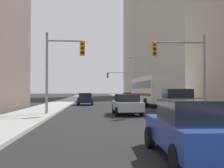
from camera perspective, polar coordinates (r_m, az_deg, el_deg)
name	(u,v)px	position (r m, az deg, el deg)	size (l,w,h in m)	color
sidewalk_left	(69,100)	(52.61, -8.95, -3.32)	(3.51, 160.00, 0.15)	#9E9E99
sidewalk_right	(142,100)	(53.28, 6.26, -3.31)	(3.51, 160.00, 0.15)	#9E9E99
city_bus	(150,90)	(32.72, 8.01, -1.18)	(2.86, 11.57, 3.40)	silver
pickup_truck_white	(181,103)	(18.75, 14.33, -3.95)	(2.20, 5.47, 1.90)	white
sedan_blue	(194,129)	(7.42, 16.85, -8.97)	(1.95, 4.25, 1.52)	navy
sedan_silver	(127,104)	(20.22, 3.11, -4.27)	(1.96, 4.27, 1.52)	#B7BABF
sedan_navy	(85,99)	(34.57, -5.63, -3.13)	(1.95, 4.21, 1.52)	#141E4C
sedan_red	(128,97)	(47.81, 3.31, -2.69)	(1.95, 4.24, 1.52)	maroon
traffic_signal_near_left	(63,60)	(20.01, -10.23, 4.97)	(2.83, 0.44, 6.00)	gray
traffic_signal_near_right	(182,60)	(20.98, 14.42, 4.86)	(4.11, 0.44, 6.00)	gray
traffic_signal_far_right	(122,79)	(53.56, 2.22, 1.03)	(5.74, 0.44, 6.00)	gray
street_lamp_right	(142,74)	(44.37, 6.38, 2.14)	(2.71, 0.32, 7.50)	gray
building_right_far_highrise	(153,22)	(95.89, 8.61, 12.68)	(17.28, 26.97, 50.50)	#B7A893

